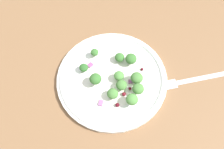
% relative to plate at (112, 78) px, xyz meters
% --- Properties ---
extents(ground_plane, '(1.80, 1.80, 0.02)m').
position_rel_plate_xyz_m(ground_plane, '(0.02, -0.03, -0.02)').
color(ground_plane, brown).
extents(plate, '(0.27, 0.27, 0.02)m').
position_rel_plate_xyz_m(plate, '(0.00, 0.00, 0.00)').
color(plate, white).
rests_on(plate, ground_plane).
extents(dressing_pool, '(0.16, 0.16, 0.00)m').
position_rel_plate_xyz_m(dressing_pool, '(-0.00, -0.00, 0.00)').
color(dressing_pool, white).
rests_on(dressing_pool, plate).
extents(broccoli_floret_0, '(0.03, 0.03, 0.03)m').
position_rel_plate_xyz_m(broccoli_floret_0, '(-0.08, -0.02, 0.03)').
color(broccoli_floret_0, '#8EB77A').
rests_on(broccoli_floret_0, plate).
extents(broccoli_floret_1, '(0.03, 0.03, 0.03)m').
position_rel_plate_xyz_m(broccoli_floret_1, '(-0.05, 0.02, 0.02)').
color(broccoli_floret_1, '#9EC684').
rests_on(broccoli_floret_1, plate).
extents(broccoli_floret_2, '(0.02, 0.02, 0.02)m').
position_rel_plate_xyz_m(broccoli_floret_2, '(0.04, -0.04, 0.02)').
color(broccoli_floret_2, '#ADD18E').
rests_on(broccoli_floret_2, plate).
extents(broccoli_floret_3, '(0.03, 0.03, 0.03)m').
position_rel_plate_xyz_m(broccoli_floret_3, '(-0.04, -0.01, 0.02)').
color(broccoli_floret_3, '#8EB77A').
rests_on(broccoli_floret_3, plate).
extents(broccoli_floret_4, '(0.02, 0.02, 0.02)m').
position_rel_plate_xyz_m(broccoli_floret_4, '(-0.01, -0.01, 0.02)').
color(broccoli_floret_4, '#8EB77A').
rests_on(broccoli_floret_4, plate).
extents(broccoli_floret_5, '(0.02, 0.02, 0.02)m').
position_rel_plate_xyz_m(broccoli_floret_5, '(0.04, 0.06, 0.02)').
color(broccoli_floret_5, '#8EB77A').
rests_on(broccoli_floret_5, plate).
extents(broccoli_floret_6, '(0.03, 0.03, 0.03)m').
position_rel_plate_xyz_m(broccoli_floret_6, '(-0.03, -0.05, 0.03)').
color(broccoli_floret_6, '#8EB77A').
rests_on(broccoli_floret_6, plate).
extents(broccoli_floret_7, '(0.03, 0.03, 0.03)m').
position_rel_plate_xyz_m(broccoli_floret_7, '(-0.00, 0.04, 0.03)').
color(broccoli_floret_7, '#ADD18E').
rests_on(broccoli_floret_7, plate).
extents(broccoli_floret_8, '(0.03, 0.03, 0.03)m').
position_rel_plate_xyz_m(broccoli_floret_8, '(-0.06, -0.04, 0.03)').
color(broccoli_floret_8, '#9EC684').
rests_on(broccoli_floret_8, plate).
extents(broccoli_floret_9, '(0.02, 0.02, 0.02)m').
position_rel_plate_xyz_m(broccoli_floret_9, '(0.07, 0.02, 0.02)').
color(broccoli_floret_9, '#9EC684').
rests_on(broccoli_floret_9, plate).
extents(broccoli_floret_10, '(0.03, 0.03, 0.03)m').
position_rel_plate_xyz_m(broccoli_floret_10, '(0.02, -0.06, 0.02)').
color(broccoli_floret_10, '#8EB77A').
rests_on(broccoli_floret_10, plate).
extents(cranberry_0, '(0.01, 0.01, 0.01)m').
position_rel_plate_xyz_m(cranberry_0, '(-0.05, -0.03, 0.01)').
color(cranberry_0, '#4C0A14').
rests_on(cranberry_0, plate).
extents(cranberry_1, '(0.01, 0.01, 0.01)m').
position_rel_plate_xyz_m(cranberry_1, '(-0.05, 0.02, 0.01)').
color(cranberry_1, '#4C0A14').
rests_on(cranberry_1, plate).
extents(cranberry_2, '(0.01, 0.01, 0.01)m').
position_rel_plate_xyz_m(cranberry_2, '(-0.05, -0.01, 0.01)').
color(cranberry_2, maroon).
rests_on(cranberry_2, plate).
extents(cranberry_3, '(0.01, 0.01, 0.01)m').
position_rel_plate_xyz_m(cranberry_3, '(-0.01, -0.08, 0.01)').
color(cranberry_3, '#4C0A14').
rests_on(cranberry_3, plate).
extents(cranberry_4, '(0.01, 0.01, 0.01)m').
position_rel_plate_xyz_m(cranberry_4, '(-0.07, 0.02, 0.01)').
color(cranberry_4, '#4C0A14').
rests_on(cranberry_4, plate).
extents(onion_bit_0, '(0.01, 0.01, 0.01)m').
position_rel_plate_xyz_m(onion_bit_0, '(-0.03, -0.05, 0.01)').
color(onion_bit_0, '#A35B93').
rests_on(onion_bit_0, plate).
extents(onion_bit_1, '(0.02, 0.02, 0.01)m').
position_rel_plate_xyz_m(onion_bit_1, '(-0.05, 0.05, 0.01)').
color(onion_bit_1, '#A35B93').
rests_on(onion_bit_1, plate).
extents(onion_bit_2, '(0.01, 0.01, 0.00)m').
position_rel_plate_xyz_m(onion_bit_2, '(-0.03, -0.04, 0.01)').
color(onion_bit_2, '#934C84').
rests_on(onion_bit_2, plate).
extents(onion_bit_3, '(0.01, 0.01, 0.01)m').
position_rel_plate_xyz_m(onion_bit_3, '(0.01, 0.04, 0.01)').
color(onion_bit_3, '#934C84').
rests_on(onion_bit_3, plate).
extents(onion_bit_4, '(0.02, 0.02, 0.00)m').
position_rel_plate_xyz_m(onion_bit_4, '(0.05, 0.04, 0.01)').
color(onion_bit_4, '#934C84').
rests_on(onion_bit_4, plate).
extents(fork, '(0.05, 0.19, 0.01)m').
position_rel_plate_xyz_m(fork, '(-0.08, -0.19, -0.01)').
color(fork, silver).
rests_on(fork, ground_plane).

